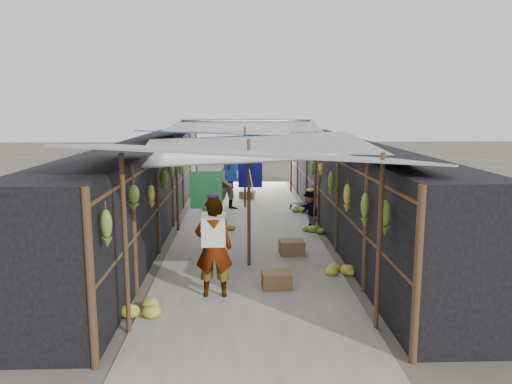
{
  "coord_description": "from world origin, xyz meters",
  "views": [
    {
      "loc": [
        -0.2,
        -6.82,
        3.22
      ],
      "look_at": [
        0.2,
        4.7,
        1.25
      ],
      "focal_mm": 35.0,
      "sensor_mm": 36.0,
      "label": 1
    }
  ],
  "objects": [
    {
      "name": "vendor_seated",
      "position": [
        1.7,
        6.16,
        0.52
      ],
      "size": [
        0.64,
        0.77,
        1.03
      ],
      "primitive_type": "imported",
      "rotation": [
        0.0,
        0.0,
        -1.12
      ],
      "color": "#4B4541",
      "rests_on": "ground"
    },
    {
      "name": "hanging_bananas",
      "position": [
        -0.19,
        6.65,
        1.65
      ],
      "size": [
        3.95,
        14.02,
        0.84
      ],
      "color": "olive",
      "rests_on": "ground"
    },
    {
      "name": "black_basin",
      "position": [
        1.7,
        8.73,
        0.08
      ],
      "size": [
        0.57,
        0.57,
        0.17
      ],
      "primitive_type": "cylinder",
      "color": "black",
      "rests_on": "ground"
    },
    {
      "name": "market_canopy",
      "position": [
        0.02,
        6.83,
        2.41
      ],
      "size": [
        5.62,
        15.2,
        2.77
      ],
      "color": "brown",
      "rests_on": "ground"
    },
    {
      "name": "aisle_slab",
      "position": [
        0.0,
        6.5,
        0.01
      ],
      "size": [
        3.6,
        16.0,
        0.02
      ],
      "primitive_type": "cube",
      "color": "#9E998E",
      "rests_on": "ground"
    },
    {
      "name": "vendor_elderly",
      "position": [
        -0.63,
        1.35,
        0.87
      ],
      "size": [
        0.64,
        0.43,
        1.74
      ],
      "primitive_type": "imported",
      "rotation": [
        0.0,
        0.0,
        3.16
      ],
      "color": "silver",
      "rests_on": "ground"
    },
    {
      "name": "ground",
      "position": [
        0.0,
        0.0,
        0.0
      ],
      "size": [
        80.0,
        80.0,
        0.0
      ],
      "primitive_type": "plane",
      "color": "#6B6356",
      "rests_on": "ground"
    },
    {
      "name": "floor_bananas",
      "position": [
        0.03,
        6.91,
        0.16
      ],
      "size": [
        3.99,
        11.24,
        0.36
      ],
      "color": "olive",
      "rests_on": "ground"
    },
    {
      "name": "crate_near",
      "position": [
        0.96,
        3.76,
        0.16
      ],
      "size": [
        0.56,
        0.45,
        0.32
      ],
      "primitive_type": "cube",
      "rotation": [
        0.0,
        0.0,
        0.05
      ],
      "color": "brown",
      "rests_on": "ground"
    },
    {
      "name": "crate_back",
      "position": [
        0.09,
        10.51,
        0.15
      ],
      "size": [
        0.57,
        0.53,
        0.29
      ],
      "primitive_type": "cube",
      "rotation": [
        0.0,
        0.0,
        -0.44
      ],
      "color": "brown",
      "rests_on": "ground"
    },
    {
      "name": "shopper_blue",
      "position": [
        -0.47,
        8.68,
        0.88
      ],
      "size": [
        1.05,
        0.96,
        1.76
      ],
      "primitive_type": "imported",
      "rotation": [
        0.0,
        0.0,
        0.43
      ],
      "color": "#2144A6",
      "rests_on": "ground"
    },
    {
      "name": "stall_left",
      "position": [
        -2.7,
        6.5,
        1.15
      ],
      "size": [
        1.4,
        15.0,
        2.3
      ],
      "primitive_type": "cube",
      "color": "black",
      "rests_on": "ground"
    },
    {
      "name": "crate_mid",
      "position": [
        0.46,
        1.68,
        0.16
      ],
      "size": [
        0.55,
        0.45,
        0.31
      ],
      "primitive_type": "cube",
      "rotation": [
        0.0,
        0.0,
        0.08
      ],
      "color": "brown",
      "rests_on": "ground"
    },
    {
      "name": "stall_right",
      "position": [
        2.7,
        6.5,
        1.15
      ],
      "size": [
        1.4,
        15.0,
        2.3
      ],
      "primitive_type": "cube",
      "color": "black",
      "rests_on": "ground"
    }
  ]
}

